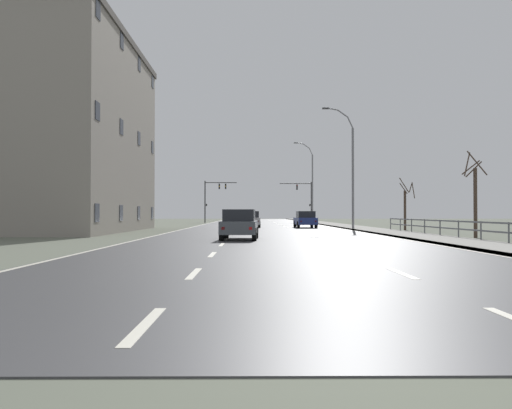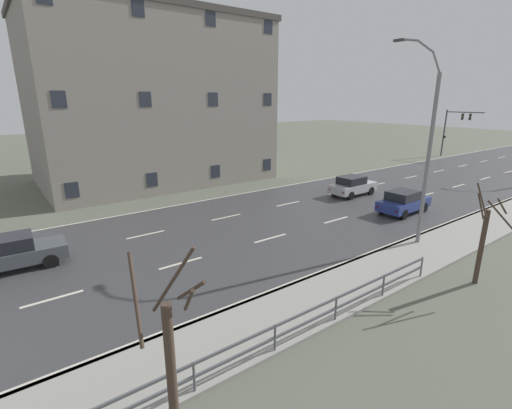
% 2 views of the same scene
% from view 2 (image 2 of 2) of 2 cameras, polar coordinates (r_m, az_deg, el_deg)
% --- Properties ---
extents(ground_plane, '(160.00, 160.00, 0.12)m').
position_cam_2_polar(ground_plane, '(31.57, 19.19, 1.48)').
color(ground_plane, '#5B6051').
extents(road_asphalt_strip, '(14.00, 120.00, 0.03)m').
position_cam_2_polar(road_asphalt_strip, '(41.83, 28.68, 3.93)').
color(road_asphalt_strip, '#3D3D3F').
rests_on(road_asphalt_strip, ground).
extents(street_lamp_midground, '(2.71, 0.24, 10.45)m').
position_cam_2_polar(street_lamp_midground, '(20.35, 25.14, 7.98)').
color(street_lamp_midground, slate).
rests_on(street_lamp_midground, ground).
extents(traffic_signal_left, '(4.74, 0.36, 6.12)m').
position_cam_2_polar(traffic_signal_left, '(55.42, 28.60, 10.87)').
color(traffic_signal_left, '#38383A').
rests_on(traffic_signal_left, ground).
extents(car_distant, '(1.91, 4.14, 1.57)m').
position_cam_2_polar(car_distant, '(30.18, 14.92, 2.88)').
color(car_distant, '#B7B7BC').
rests_on(car_distant, ground).
extents(car_far_right, '(1.98, 4.17, 1.57)m').
position_cam_2_polar(car_far_right, '(19.89, -33.73, -6.24)').
color(car_far_right, '#474C51').
rests_on(car_far_right, ground).
extents(car_far_left, '(1.96, 4.16, 1.57)m').
position_cam_2_polar(car_far_left, '(26.51, 22.13, 0.41)').
color(car_far_left, navy).
rests_on(car_far_left, ground).
extents(brick_building, '(13.21, 20.00, 14.61)m').
position_cam_2_polar(brick_building, '(36.13, -16.18, 15.34)').
color(brick_building, gray).
rests_on(brick_building, ground).
extents(bare_tree_mid, '(1.17, 1.31, 4.85)m').
position_cam_2_polar(bare_tree_mid, '(8.00, -13.00, -24.80)').
color(bare_tree_mid, '#423328').
rests_on(bare_tree_mid, ground).
extents(bare_tree_far, '(1.43, 1.44, 4.28)m').
position_cam_2_polar(bare_tree_far, '(17.49, 32.05, -4.86)').
color(bare_tree_far, '#423328').
rests_on(bare_tree_far, ground).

